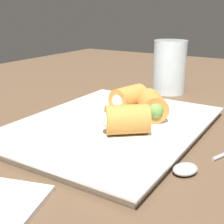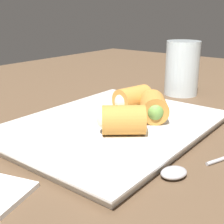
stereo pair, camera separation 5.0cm
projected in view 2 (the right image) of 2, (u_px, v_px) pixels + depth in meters
The scene contains 7 objects.
table_surface at pixel (115, 137), 50.45cm from camera, with size 180.00×140.00×2.00cm.
serving_plate at pixel (112, 126), 50.23cm from camera, with size 34.58×26.84×1.50cm.
roll_front_left at pixel (154, 107), 50.35cm from camera, with size 7.50×7.09×4.30cm.
roll_front_right at pixel (121, 120), 44.61cm from camera, with size 7.22×7.47×4.30cm.
roll_back_left at pixel (131, 99), 54.98cm from camera, with size 7.23×5.51×4.30cm.
spoon at pixel (190, 168), 37.61cm from camera, with size 18.51×8.51×1.17cm.
drinking_glass at pixel (182, 68), 70.68cm from camera, with size 7.57×7.57×12.14cm.
Camera 2 is at (-37.10, -28.28, 20.65)cm, focal length 50.00 mm.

